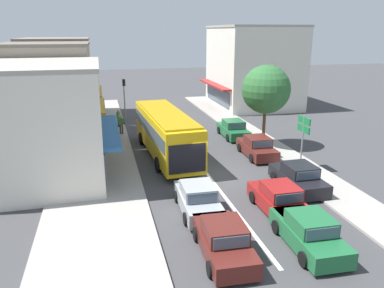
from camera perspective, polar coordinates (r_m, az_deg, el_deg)
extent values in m
plane|color=#3F3F42|center=(23.54, 2.50, -4.82)|extent=(140.00, 140.00, 0.00)
cube|color=silver|center=(27.17, 0.16, -1.79)|extent=(0.20, 28.00, 0.01)
cube|color=#A39E96|center=(28.34, -14.32, -1.40)|extent=(5.20, 44.00, 0.14)
cube|color=#A39E96|center=(30.92, 10.48, 0.36)|extent=(2.80, 44.00, 0.12)
cube|color=silver|center=(24.12, -22.97, 2.72)|extent=(7.84, 8.99, 6.70)
cube|color=#23568E|center=(23.94, -12.45, 1.96)|extent=(1.10, 8.27, 0.20)
cube|color=#425160|center=(24.30, -13.25, -1.07)|extent=(0.06, 7.19, 1.80)
cube|color=#A19D92|center=(23.60, -23.94, 10.91)|extent=(8.00, 8.99, 0.24)
cube|color=gray|center=(32.40, -20.85, 7.06)|extent=(6.51, 7.54, 7.58)
cube|color=gold|center=(32.34, -14.11, 5.67)|extent=(1.10, 6.94, 0.20)
cube|color=#425160|center=(32.61, -14.69, 3.38)|extent=(0.06, 6.03, 1.80)
cube|color=#6E6358|center=(32.04, -21.59, 13.95)|extent=(6.67, 7.54, 0.24)
cube|color=#B2A38E|center=(40.30, -19.60, 9.06)|extent=(6.22, 8.03, 7.79)
cube|color=gold|center=(40.27, -14.36, 7.77)|extent=(1.10, 7.39, 0.20)
cube|color=#425160|center=(40.49, -14.82, 5.92)|extent=(0.06, 6.43, 1.80)
cube|color=gray|center=(40.03, -20.18, 14.75)|extent=(6.38, 8.03, 0.24)
cube|color=silver|center=(45.57, 9.35, 11.40)|extent=(8.64, 10.39, 9.07)
cube|color=maroon|center=(44.16, 3.45, 9.02)|extent=(1.10, 9.56, 0.20)
cube|color=#425160|center=(44.47, 3.94, 7.37)|extent=(0.06, 8.32, 1.80)
cube|color=#A19D92|center=(45.39, 9.64, 17.25)|extent=(8.80, 10.39, 0.24)
cube|color=yellow|center=(26.74, -4.01, 1.79)|extent=(3.14, 10.93, 2.70)
cube|color=#425160|center=(26.64, -4.03, 2.63)|extent=(3.16, 10.50, 0.90)
cube|color=black|center=(21.78, -0.70, -2.26)|extent=(2.25, 0.19, 1.76)
cube|color=#AF890F|center=(26.41, -4.07, 4.74)|extent=(2.97, 10.06, 0.12)
cylinder|color=black|center=(30.02, -7.76, 0.82)|extent=(0.32, 0.97, 0.96)
cylinder|color=black|center=(30.50, -3.13, 1.21)|extent=(0.32, 0.97, 0.96)
cylinder|color=black|center=(24.10, -5.22, -3.13)|extent=(0.32, 0.97, 0.96)
cylinder|color=black|center=(24.70, 0.47, -2.56)|extent=(0.32, 0.97, 0.96)
cube|color=maroon|center=(19.33, 13.09, -8.65)|extent=(1.74, 4.21, 0.72)
cube|color=maroon|center=(18.98, 13.35, -6.97)|extent=(1.57, 1.81, 0.60)
cube|color=#425160|center=(19.73, 12.17, -5.95)|extent=(1.44, 0.07, 0.51)
cube|color=#425160|center=(18.24, 14.64, -8.08)|extent=(1.40, 0.07, 0.48)
cylinder|color=black|center=(20.11, 9.24, -8.01)|extent=(0.18, 0.62, 0.62)
cylinder|color=black|center=(20.79, 13.66, -7.42)|extent=(0.18, 0.62, 0.62)
cylinder|color=black|center=(18.06, 12.34, -11.21)|extent=(0.18, 0.62, 0.62)
cylinder|color=black|center=(18.82, 17.15, -10.39)|extent=(0.18, 0.62, 0.62)
cube|color=#1E6638|center=(16.77, 17.29, -13.17)|extent=(1.86, 4.25, 0.72)
cube|color=#1E6638|center=(16.39, 17.66, -11.33)|extent=(1.62, 1.85, 0.60)
cube|color=#425160|center=(17.09, 16.16, -9.96)|extent=(1.44, 0.11, 0.51)
cube|color=#425160|center=(15.70, 19.32, -12.80)|extent=(1.41, 0.11, 0.48)
cylinder|color=black|center=(17.48, 12.70, -12.24)|extent=(0.20, 0.63, 0.62)
cylinder|color=black|center=(18.21, 17.74, -11.41)|extent=(0.20, 0.63, 0.62)
cylinder|color=black|center=(15.57, 16.63, -16.49)|extent=(0.20, 0.63, 0.62)
cylinder|color=black|center=(16.38, 22.13, -15.28)|extent=(0.20, 0.63, 0.62)
cube|color=#9EA3A8|center=(18.90, 0.88, -8.79)|extent=(1.84, 4.25, 0.72)
cube|color=#9EA3A8|center=(18.54, 0.96, -7.08)|extent=(1.61, 1.84, 0.60)
cube|color=#425160|center=(19.36, 0.35, -6.00)|extent=(1.44, 0.10, 0.51)
cube|color=#425160|center=(17.73, 1.64, -8.25)|extent=(1.41, 0.10, 0.48)
cylinder|color=black|center=(19.96, -2.37, -7.99)|extent=(0.20, 0.62, 0.62)
cylinder|color=black|center=(20.28, 2.47, -7.56)|extent=(0.20, 0.62, 0.62)
cylinder|color=black|center=(17.73, -0.95, -11.34)|extent=(0.20, 0.62, 0.62)
cylinder|color=black|center=(18.10, 4.49, -10.77)|extent=(0.20, 0.62, 0.62)
cube|color=#561E19|center=(15.57, 4.81, -14.89)|extent=(1.89, 4.27, 0.72)
cube|color=#561E19|center=(15.15, 4.97, -12.96)|extent=(1.63, 1.86, 0.60)
cube|color=#425160|center=(15.93, 4.04, -11.36)|extent=(1.44, 0.12, 0.51)
cube|color=#425160|center=(14.40, 6.02, -14.73)|extent=(1.41, 0.12, 0.48)
cylinder|color=black|center=(16.54, 0.61, -13.58)|extent=(0.21, 0.63, 0.62)
cylinder|color=black|center=(16.93, 6.46, -12.92)|extent=(0.21, 0.63, 0.62)
cylinder|color=black|center=(14.48, 2.78, -18.52)|extent=(0.21, 0.63, 0.62)
cylinder|color=black|center=(14.92, 9.51, -17.55)|extent=(0.21, 0.63, 0.62)
cube|color=black|center=(22.36, 15.84, -5.28)|extent=(1.75, 4.21, 0.72)
cube|color=black|center=(22.05, 16.10, -3.78)|extent=(1.57, 1.81, 0.60)
cube|color=#425160|center=(22.79, 14.96, -3.01)|extent=(1.44, 0.07, 0.51)
cube|color=#425160|center=(21.31, 17.32, -4.61)|extent=(1.40, 0.07, 0.48)
cylinder|color=black|center=(23.07, 12.40, -4.86)|extent=(0.18, 0.62, 0.62)
cylinder|color=black|center=(23.85, 16.12, -4.41)|extent=(0.18, 0.62, 0.62)
cylinder|color=black|center=(21.03, 15.43, -7.28)|extent=(0.18, 0.62, 0.62)
cylinder|color=black|center=(21.89, 19.39, -6.67)|extent=(0.18, 0.62, 0.62)
cube|color=#561E19|center=(27.36, 9.83, -0.80)|extent=(1.83, 4.24, 0.72)
cube|color=#561E19|center=(27.09, 9.98, 0.47)|extent=(1.60, 1.84, 0.60)
cube|color=#425160|center=(27.90, 9.28, 0.99)|extent=(1.44, 0.10, 0.51)
cube|color=#425160|center=(26.27, 10.73, -0.09)|extent=(1.41, 0.10, 0.48)
cylinder|color=black|center=(28.25, 7.25, -0.54)|extent=(0.20, 0.62, 0.62)
cylinder|color=black|center=(28.85, 10.47, -0.32)|extent=(0.20, 0.62, 0.62)
cylinder|color=black|center=(26.01, 9.08, -2.16)|extent=(0.20, 0.62, 0.62)
cylinder|color=black|center=(26.66, 12.53, -1.88)|extent=(0.20, 0.62, 0.62)
cube|color=#1E6638|center=(32.09, 6.26, 1.98)|extent=(1.80, 4.23, 0.72)
cube|color=#1E6638|center=(31.84, 6.36, 3.08)|extent=(1.60, 1.83, 0.60)
cube|color=#425160|center=(32.68, 5.84, 3.46)|extent=(1.44, 0.09, 0.51)
cube|color=#425160|center=(30.99, 6.90, 2.68)|extent=(1.40, 0.09, 0.48)
cylinder|color=black|center=(33.04, 4.14, 2.11)|extent=(0.19, 0.62, 0.62)
cylinder|color=black|center=(33.57, 6.96, 2.27)|extent=(0.19, 0.62, 0.62)
cylinder|color=black|center=(30.72, 5.48, 0.95)|extent=(0.19, 0.62, 0.62)
cylinder|color=black|center=(31.29, 8.48, 1.13)|extent=(0.19, 0.62, 0.62)
cylinder|color=gray|center=(37.98, -10.25, 6.59)|extent=(0.12, 0.12, 4.20)
cube|color=black|center=(37.71, -10.39, 9.20)|extent=(0.24, 0.24, 0.68)
sphere|color=red|center=(37.69, -10.19, 9.56)|extent=(0.13, 0.13, 0.13)
sphere|color=black|center=(37.72, -10.17, 9.23)|extent=(0.13, 0.13, 0.13)
sphere|color=black|center=(37.75, -10.16, 8.90)|extent=(0.13, 0.13, 0.13)
cylinder|color=gray|center=(24.96, 16.43, 0.13)|extent=(0.10, 0.10, 3.60)
cube|color=#19753D|center=(24.58, 16.74, 3.47)|extent=(0.08, 1.40, 0.44)
cube|color=white|center=(24.60, 16.83, 3.47)|extent=(0.01, 1.10, 0.10)
cube|color=#19753D|center=(24.70, 16.63, 2.22)|extent=(0.08, 1.40, 0.44)
cube|color=white|center=(24.72, 16.72, 2.23)|extent=(0.01, 1.10, 0.10)
cylinder|color=brown|center=(29.48, 10.90, 2.63)|extent=(0.24, 0.24, 3.20)
cylinder|color=brown|center=(29.39, 10.81, 6.67)|extent=(0.10, 0.83, 0.95)
cylinder|color=brown|center=(29.26, 11.98, 6.53)|extent=(1.03, 0.10, 0.94)
cylinder|color=brown|center=(28.75, 11.40, 6.64)|extent=(0.10, 0.73, 1.16)
cylinder|color=brown|center=(28.92, 10.45, 6.38)|extent=(0.79, 0.10, 0.81)
sphere|color=#2D6633|center=(28.92, 11.21, 8.17)|extent=(3.66, 3.66, 3.66)
cylinder|color=#4C4742|center=(32.88, -10.86, 2.23)|extent=(0.14, 0.14, 0.84)
cylinder|color=#4C4742|center=(32.85, -10.55, 2.23)|extent=(0.14, 0.14, 0.84)
cube|color=#478951|center=(32.70, -10.77, 3.42)|extent=(0.40, 0.30, 0.56)
sphere|color=tan|center=(32.61, -10.81, 4.10)|extent=(0.22, 0.22, 0.22)
cylinder|color=#478951|center=(32.75, -11.19, 3.41)|extent=(0.09, 0.09, 0.54)
cylinder|color=#478951|center=(32.65, -10.36, 3.42)|extent=(0.09, 0.09, 0.54)
cube|color=brown|center=(32.70, -10.22, 3.12)|extent=(0.16, 0.26, 0.22)
cylinder|color=#333338|center=(35.32, -11.16, 3.22)|extent=(0.14, 0.14, 0.84)
cylinder|color=#333338|center=(35.47, -11.00, 3.29)|extent=(0.14, 0.14, 0.84)
cube|color=#478951|center=(35.24, -11.14, 4.36)|extent=(0.39, 0.42, 0.56)
sphere|color=tan|center=(35.16, -11.18, 4.99)|extent=(0.22, 0.22, 0.22)
cylinder|color=#478951|center=(35.04, -11.35, 4.28)|extent=(0.09, 0.09, 0.54)
cylinder|color=#478951|center=(35.44, -10.94, 4.44)|extent=(0.09, 0.09, 0.54)
cube|color=black|center=(35.54, -10.89, 4.18)|extent=(0.25, 0.22, 0.22)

